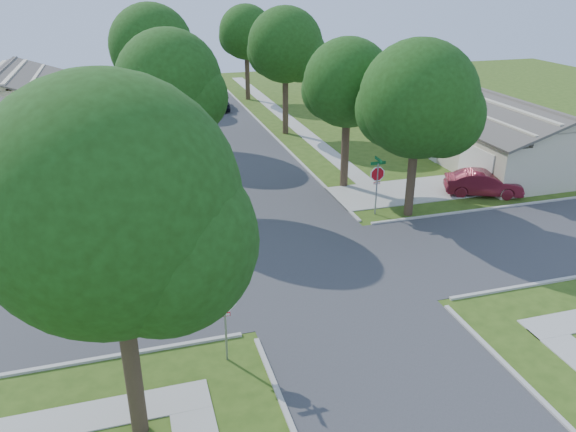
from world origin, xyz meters
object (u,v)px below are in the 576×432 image
at_px(tree_e_far, 247,35).
at_px(house_ne_far, 378,87).
at_px(house_ne_near, 495,136).
at_px(car_driveway, 483,183).
at_px(car_curb_west, 162,91).
at_px(tree_e_near, 349,87).
at_px(stop_sign_sw, 224,305).
at_px(stop_sign_ne, 377,176).
at_px(tree_e_mid, 286,48).
at_px(tree_w_mid, 153,50).
at_px(car_curb_east, 218,100).
at_px(tree_w_far, 143,43).
at_px(tree_w_near, 171,87).
at_px(tree_sw_corner, 114,216).
at_px(tree_ne_corner, 419,105).
at_px(house_nw_far, 10,101).

height_order(tree_e_far, house_ne_far, tree_e_far).
xyz_separation_m(house_ne_near, house_ne_far, (0.00, 18.00, 0.00)).
distance_m(car_driveway, car_curb_west, 34.58).
bearing_deg(tree_e_near, house_ne_near, 10.04).
xyz_separation_m(stop_sign_sw, stop_sign_ne, (9.40, 9.40, 0.00)).
height_order(tree_e_mid, car_curb_west, tree_e_mid).
height_order(stop_sign_sw, tree_e_far, tree_e_far).
height_order(stop_sign_sw, car_driveway, stop_sign_sw).
distance_m(stop_sign_sw, house_ne_far, 39.55).
relative_size(stop_sign_sw, car_curb_west, 0.64).
xyz_separation_m(stop_sign_sw, car_driveway, (16.20, 10.20, -1.35)).
bearing_deg(tree_e_far, tree_w_mid, -125.85).
bearing_deg(car_curb_east, tree_w_far, 156.13).
distance_m(stop_sign_sw, tree_w_near, 14.30).
relative_size(tree_sw_corner, car_curb_west, 2.05).
xyz_separation_m(tree_e_near, car_curb_east, (-3.55, 21.79, -4.83)).
bearing_deg(stop_sign_ne, tree_e_near, 89.32).
distance_m(house_ne_far, car_driveway, 23.94).
relative_size(tree_w_far, house_ne_near, 0.59).
xyz_separation_m(house_ne_near, car_driveway, (-4.49, -5.50, -0.84)).
distance_m(stop_sign_sw, tree_e_far, 40.04).
bearing_deg(car_curb_east, stop_sign_sw, -94.57).
bearing_deg(stop_sign_sw, tree_sw_corner, -140.03).
bearing_deg(tree_e_mid, tree_e_far, 90.02).
xyz_separation_m(tree_e_far, house_ne_far, (11.24, -5.01, -4.46)).
bearing_deg(tree_w_mid, tree_e_mid, -0.00).
height_order(tree_e_far, house_ne_near, tree_e_far).
relative_size(tree_e_mid, tree_w_mid, 0.96).
relative_size(stop_sign_sw, stop_sign_ne, 1.00).
distance_m(tree_w_mid, tree_ne_corner, 20.10).
distance_m(stop_sign_sw, car_driveway, 19.19).
bearing_deg(tree_e_near, tree_e_mid, 89.97).
distance_m(tree_w_mid, tree_w_far, 13.04).
distance_m(tree_ne_corner, car_curb_west, 34.32).
bearing_deg(tree_ne_corner, tree_w_near, 156.44).
distance_m(tree_w_mid, car_curb_east, 12.74).
distance_m(stop_sign_ne, tree_e_mid, 16.84).
bearing_deg(tree_w_far, car_driveway, -60.46).
distance_m(tree_w_far, car_curb_east, 8.16).
relative_size(tree_e_near, house_nw_far, 0.61).
xyz_separation_m(tree_e_mid, house_ne_far, (11.23, 7.99, -4.74)).
bearing_deg(tree_e_mid, car_curb_west, 116.75).
bearing_deg(tree_e_mid, tree_w_mid, 180.00).
bearing_deg(house_nw_far, tree_w_far, 10.05).
bearing_deg(tree_e_mid, tree_w_near, -128.08).
height_order(house_nw_far, car_driveway, house_nw_far).
distance_m(tree_sw_corner, car_curb_east, 39.15).
distance_m(tree_w_far, house_nw_far, 12.19).
distance_m(tree_e_mid, house_ne_far, 14.58).
bearing_deg(car_curb_east, stop_sign_ne, -77.50).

